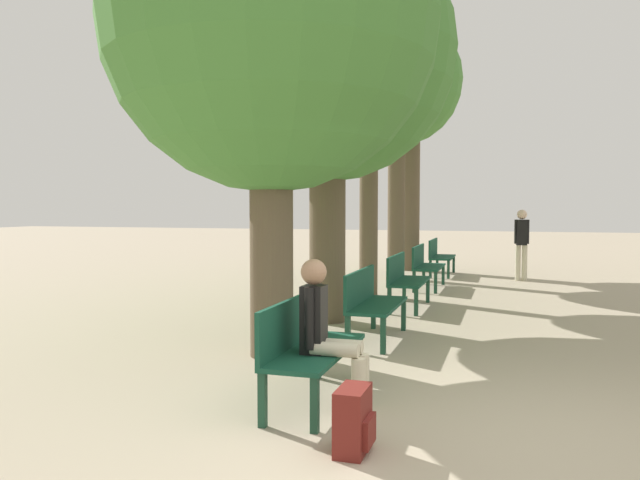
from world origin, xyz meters
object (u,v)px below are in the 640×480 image
tree_row_3 (397,84)px  person_seated (327,329)px  bench_row_4 (439,254)px  tree_row_4 (410,95)px  tree_row_1 (327,56)px  bench_row_1 (371,299)px  backpack (354,421)px  tree_row_2 (369,81)px  bench_row_3 (425,263)px  bench_row_2 (404,277)px  tree_row_0 (271,26)px  pedestrian_near (522,240)px  bench_row_0 (306,342)px

tree_row_3 → person_seated: size_ratio=4.86×
bench_row_4 → tree_row_4: 4.33m
tree_row_1 → bench_row_1: bearing=-50.8°
backpack → tree_row_2: bearing=101.8°
bench_row_3 → tree_row_4: 5.57m
bench_row_2 → tree_row_0: bearing=-103.3°
person_seated → backpack: size_ratio=2.79×
tree_row_3 → pedestrian_near: (2.83, 0.36, -3.62)m
tree_row_1 → bench_row_3: bearing=77.8°
tree_row_0 → bench_row_4: bearing=84.3°
tree_row_2 → backpack: 8.55m
bench_row_4 → person_seated: person_seated is taller
tree_row_0 → backpack: (1.57, -2.45, -3.47)m
tree_row_0 → tree_row_1: bearing=90.0°
tree_row_4 → backpack: (1.57, -12.49, -4.41)m
bench_row_2 → bench_row_4: (0.00, 5.23, 0.00)m
tree_row_1 → tree_row_4: size_ratio=0.95×
bench_row_3 → bench_row_4: size_ratio=1.00×
tree_row_1 → backpack: tree_row_1 is taller
bench_row_3 → tree_row_2: tree_row_2 is taller
bench_row_3 → tree_row_1: size_ratio=0.26×
bench_row_2 → tree_row_3: bearing=101.9°
bench_row_0 → pedestrian_near: size_ratio=0.93×
bench_row_2 → person_seated: bearing=-87.5°
bench_row_0 → bench_row_2: bearing=90.0°
tree_row_0 → pedestrian_near: tree_row_0 is taller
tree_row_3 → tree_row_4: 2.04m
bench_row_3 → pedestrian_near: 2.80m
tree_row_0 → tree_row_4: 10.08m
tree_row_0 → backpack: tree_row_0 is taller
bench_row_4 → backpack: 11.48m
bench_row_3 → pedestrian_near: (1.94, 1.98, 0.41)m
bench_row_1 → tree_row_0: size_ratio=0.27×
bench_row_4 → tree_row_0: (-0.89, -9.00, 3.17)m
bench_row_0 → tree_row_4: 12.25m
backpack → tree_row_1: bearing=108.4°
tree_row_0 → backpack: bearing=-57.4°
bench_row_2 → person_seated: size_ratio=1.21×
bench_row_3 → bench_row_4: same height
tree_row_1 → pedestrian_near: 7.36m
bench_row_0 → bench_row_2: (0.00, 5.23, 0.00)m
tree_row_1 → person_seated: tree_row_1 is taller
bench_row_3 → pedestrian_near: size_ratio=0.93×
tree_row_2 → tree_row_0: bearing=-90.0°
bench_row_2 → bench_row_3: same height
tree_row_0 → backpack: size_ratio=12.38×
bench_row_3 → backpack: 8.87m
tree_row_3 → person_seated: (1.13, -9.63, -3.88)m
pedestrian_near → bench_row_0: bearing=-101.1°
bench_row_4 → bench_row_3: bearing=-90.0°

